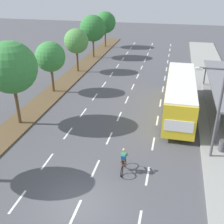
# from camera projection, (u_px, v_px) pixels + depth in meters

# --- Properties ---
(ground_plane) EXTENTS (140.00, 140.00, 0.00)m
(ground_plane) POSITION_uv_depth(u_px,v_px,m) (79.00, 204.00, 15.52)
(ground_plane) COLOR #4C4C51
(median_strip) EXTENTS (2.60, 52.00, 0.12)m
(median_strip) POSITION_uv_depth(u_px,v_px,m) (69.00, 79.00, 34.68)
(median_strip) COLOR brown
(median_strip) RESTS_ON ground
(sidewalk_right) EXTENTS (4.50, 52.00, 0.15)m
(sidewalk_right) POSITION_uv_depth(u_px,v_px,m) (215.00, 90.00, 31.12)
(sidewalk_right) COLOR gray
(sidewalk_right) RESTS_ON ground
(lane_divider_left) EXTENTS (0.14, 49.29, 0.01)m
(lane_divider_left) POSITION_uv_depth(u_px,v_px,m) (104.00, 84.00, 32.98)
(lane_divider_left) COLOR white
(lane_divider_left) RESTS_ON ground
(lane_divider_center) EXTENTS (0.14, 49.29, 0.01)m
(lane_divider_center) POSITION_uv_depth(u_px,v_px,m) (133.00, 87.00, 32.27)
(lane_divider_center) COLOR white
(lane_divider_center) RESTS_ON ground
(lane_divider_right) EXTENTS (0.14, 49.29, 0.01)m
(lane_divider_right) POSITION_uv_depth(u_px,v_px,m) (163.00, 89.00, 31.56)
(lane_divider_right) COLOR white
(lane_divider_right) RESTS_ON ground
(bus) EXTENTS (2.54, 11.29, 3.37)m
(bus) POSITION_uv_depth(u_px,v_px,m) (180.00, 93.00, 25.02)
(bus) COLOR yellow
(bus) RESTS_ON ground
(cyclist) EXTENTS (0.46, 1.82, 1.71)m
(cyclist) POSITION_uv_depth(u_px,v_px,m) (123.00, 161.00, 17.84)
(cyclist) COLOR black
(cyclist) RESTS_ON ground
(median_tree_second) EXTENTS (4.20, 4.20, 7.08)m
(median_tree_second) POSITION_uv_depth(u_px,v_px,m) (11.00, 68.00, 21.86)
(median_tree_second) COLOR brown
(median_tree_second) RESTS_ON median_strip
(median_tree_third) EXTENTS (3.20, 3.20, 5.49)m
(median_tree_third) POSITION_uv_depth(u_px,v_px,m) (50.00, 57.00, 29.04)
(median_tree_third) COLOR brown
(median_tree_third) RESTS_ON median_strip
(median_tree_fourth) EXTENTS (3.18, 3.18, 5.62)m
(median_tree_fourth) POSITION_uv_depth(u_px,v_px,m) (76.00, 41.00, 35.60)
(median_tree_fourth) COLOR brown
(median_tree_fourth) RESTS_ON median_strip
(median_tree_fifth) EXTENTS (3.98, 3.98, 6.44)m
(median_tree_fifth) POSITION_uv_depth(u_px,v_px,m) (93.00, 28.00, 42.08)
(median_tree_fifth) COLOR brown
(median_tree_fifth) RESTS_ON median_strip
(median_tree_farthest) EXTENTS (3.78, 3.78, 6.17)m
(median_tree_farthest) POSITION_uv_depth(u_px,v_px,m) (105.00, 22.00, 48.81)
(median_tree_farthest) COLOR brown
(median_tree_farthest) RESTS_ON median_strip
(streetlight) EXTENTS (1.91, 0.24, 6.50)m
(streetlight) POSITION_uv_depth(u_px,v_px,m) (216.00, 108.00, 17.89)
(streetlight) COLOR #4C4C51
(streetlight) RESTS_ON sidewalk_right
(trash_bin) EXTENTS (0.52, 0.52, 0.85)m
(trash_bin) POSITION_uv_depth(u_px,v_px,m) (222.00, 146.00, 19.89)
(trash_bin) COLOR #4C4C51
(trash_bin) RESTS_ON sidewalk_right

